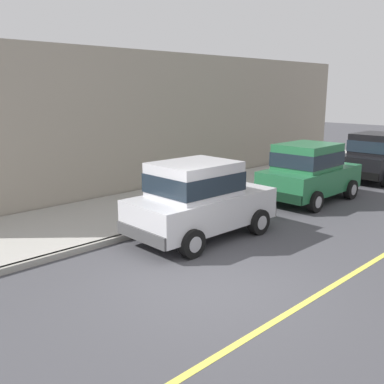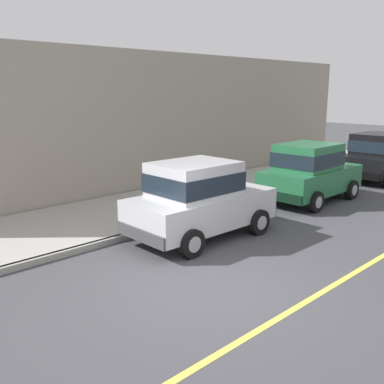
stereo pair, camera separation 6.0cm
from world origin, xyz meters
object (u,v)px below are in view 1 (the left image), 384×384
Objects in this scene: dog_black at (180,192)px; fire_hydrant at (270,180)px; car_black_hatchback at (377,156)px; car_silver_hatchback at (199,199)px; car_green_hatchback at (309,171)px.

fire_hydrant is at bearing 73.06° from dog_black.
dog_black is (-2.54, -8.30, -0.55)m from car_black_hatchback.
car_silver_hatchback reaches higher than dog_black.
car_green_hatchback is 4.95m from car_black_hatchback.
car_black_hatchback is 5.27× the size of fire_hydrant.
fire_hydrant is at bearing -178.34° from car_green_hatchback.
car_green_hatchback is at bearing 91.05° from car_silver_hatchback.
car_silver_hatchback is 6.09× the size of dog_black.
car_silver_hatchback is at bearing -72.80° from fire_hydrant.
car_black_hatchback reaches higher than fire_hydrant.
car_green_hatchback is 1.55m from fire_hydrant.
car_green_hatchback is 6.10× the size of dog_black.
car_silver_hatchback is 10.05m from car_black_hatchback.
car_green_hatchback is 4.20m from dog_black.
car_black_hatchback is (-0.04, 10.05, 0.00)m from car_silver_hatchback.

